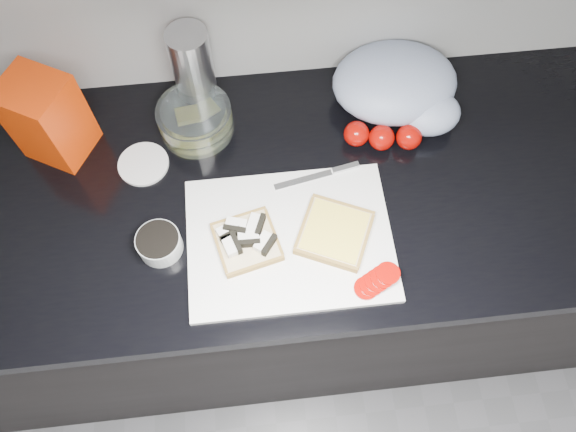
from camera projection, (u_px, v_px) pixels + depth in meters
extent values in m
cube|color=black|center=(260.00, 269.00, 1.58)|extent=(3.50, 0.60, 0.86)
cube|color=black|center=(251.00, 193.00, 1.18)|extent=(3.50, 0.64, 0.04)
cube|color=white|center=(290.00, 240.00, 1.10)|extent=(0.40, 0.30, 0.01)
cube|color=#CCBA90|center=(247.00, 242.00, 1.08)|extent=(0.14, 0.14, 0.02)
cube|color=white|center=(228.00, 230.00, 1.08)|extent=(0.05, 0.04, 0.02)
cube|color=black|center=(228.00, 230.00, 1.08)|extent=(0.04, 0.03, 0.02)
cube|color=white|center=(236.00, 225.00, 1.08)|extent=(0.05, 0.03, 0.02)
cube|color=black|center=(236.00, 225.00, 1.08)|extent=(0.04, 0.02, 0.02)
cube|color=white|center=(254.00, 224.00, 1.08)|extent=(0.04, 0.05, 0.02)
cube|color=black|center=(254.00, 224.00, 1.08)|extent=(0.03, 0.04, 0.02)
cube|color=white|center=(230.00, 245.00, 1.06)|extent=(0.03, 0.05, 0.02)
cube|color=black|center=(230.00, 245.00, 1.06)|extent=(0.02, 0.04, 0.02)
cube|color=white|center=(249.00, 238.00, 1.07)|extent=(0.04, 0.02, 0.02)
cube|color=black|center=(249.00, 238.00, 1.07)|extent=(0.04, 0.01, 0.02)
cube|color=white|center=(264.00, 242.00, 1.06)|extent=(0.04, 0.05, 0.02)
cube|color=black|center=(264.00, 242.00, 1.06)|extent=(0.03, 0.04, 0.02)
cube|color=#CCBA90|center=(335.00, 233.00, 1.09)|extent=(0.17, 0.17, 0.02)
cube|color=yellow|center=(335.00, 231.00, 1.08)|extent=(0.15, 0.15, 0.00)
cylinder|color=#990903|center=(366.00, 288.00, 1.05)|extent=(0.05, 0.05, 0.01)
cylinder|color=#990903|center=(371.00, 285.00, 1.05)|extent=(0.05, 0.05, 0.01)
cylinder|color=#990903|center=(377.00, 281.00, 1.05)|extent=(0.05, 0.05, 0.01)
cylinder|color=#990903|center=(382.00, 277.00, 1.05)|extent=(0.05, 0.05, 0.01)
cylinder|color=#990903|center=(388.00, 273.00, 1.05)|extent=(0.06, 0.06, 0.01)
cube|color=#B1B0B5|center=(303.00, 180.00, 1.15)|extent=(0.12, 0.04, 0.00)
cube|color=#B1B0B5|center=(346.00, 168.00, 1.16)|extent=(0.06, 0.02, 0.01)
cylinder|color=#ACB1B1|center=(159.00, 244.00, 1.08)|extent=(0.09, 0.09, 0.04)
cylinder|color=black|center=(157.00, 240.00, 1.06)|extent=(0.08, 0.08, 0.01)
cylinder|color=silver|center=(143.00, 164.00, 1.18)|extent=(0.14, 0.14, 0.01)
cylinder|color=silver|center=(195.00, 120.00, 1.20)|extent=(0.16, 0.16, 0.07)
cube|color=yellow|center=(189.00, 122.00, 1.20)|extent=(0.05, 0.04, 0.04)
cube|color=#D2D17D|center=(207.00, 118.00, 1.22)|extent=(0.07, 0.07, 0.01)
cube|color=#F33404|center=(48.00, 118.00, 1.12)|extent=(0.16, 0.16, 0.19)
cylinder|color=#BBBBC0|center=(194.00, 70.00, 1.17)|extent=(0.09, 0.09, 0.20)
ellipsoid|color=#94A1B6|center=(395.00, 82.00, 1.21)|extent=(0.27, 0.22, 0.12)
ellipsoid|color=#94A1B6|center=(430.00, 113.00, 1.19)|extent=(0.13, 0.11, 0.08)
sphere|color=#990903|center=(382.00, 138.00, 1.18)|extent=(0.05, 0.05, 0.05)
sphere|color=#990903|center=(409.00, 137.00, 1.18)|extent=(0.05, 0.05, 0.05)
sphere|color=#990903|center=(356.00, 134.00, 1.19)|extent=(0.05, 0.05, 0.05)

